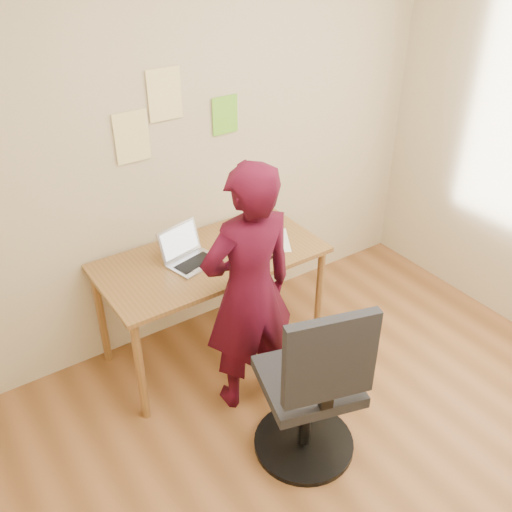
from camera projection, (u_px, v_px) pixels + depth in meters
room at (414, 267)px, 2.32m from camera, size 3.58×3.58×2.78m
desk at (211, 268)px, 3.57m from camera, size 1.40×0.70×0.74m
laptop at (188, 254)px, 3.45m from camera, size 0.35×0.32×0.21m
paper_sheet at (273, 240)px, 3.69m from camera, size 0.33×0.36×0.00m
phone at (263, 256)px, 3.52m from camera, size 0.10×0.14×0.01m
wall_note_left at (132, 137)px, 3.26m from camera, size 0.21×0.00×0.30m
wall_note_mid at (165, 94)px, 3.26m from camera, size 0.21×0.00×0.30m
wall_note_right at (225, 115)px, 3.55m from camera, size 0.18×0.00×0.24m
office_chair at (313, 395)px, 2.92m from camera, size 0.59×0.60×1.08m
person at (249, 292)px, 3.15m from camera, size 0.59×0.41×1.56m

